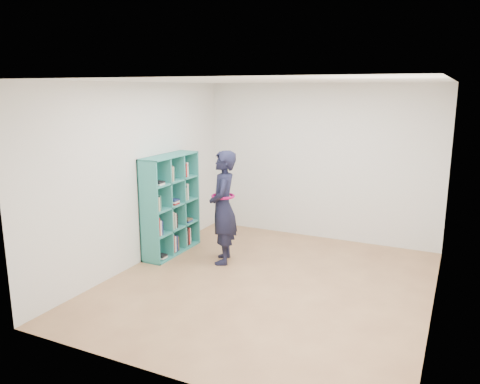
% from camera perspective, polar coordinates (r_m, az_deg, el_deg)
% --- Properties ---
extents(floor, '(4.50, 4.50, 0.00)m').
position_cam_1_polar(floor, '(6.26, 3.37, -11.17)').
color(floor, '#8E6040').
rests_on(floor, ground).
extents(ceiling, '(4.50, 4.50, 0.00)m').
position_cam_1_polar(ceiling, '(5.73, 3.71, 13.37)').
color(ceiling, white).
rests_on(ceiling, wall_back).
extents(wall_left, '(0.02, 4.50, 2.60)m').
position_cam_1_polar(wall_left, '(6.85, -12.16, 2.04)').
color(wall_left, silver).
rests_on(wall_left, floor).
extents(wall_right, '(0.02, 4.50, 2.60)m').
position_cam_1_polar(wall_right, '(5.45, 23.39, -1.38)').
color(wall_right, silver).
rests_on(wall_right, floor).
extents(wall_back, '(4.00, 0.02, 2.60)m').
position_cam_1_polar(wall_back, '(7.96, 9.67, 3.58)').
color(wall_back, silver).
rests_on(wall_back, floor).
extents(wall_front, '(4.00, 0.02, 2.60)m').
position_cam_1_polar(wall_front, '(3.94, -9.00, -5.60)').
color(wall_front, silver).
rests_on(wall_front, floor).
extents(bookshelf, '(0.34, 1.15, 1.54)m').
position_cam_1_polar(bookshelf, '(7.27, -8.63, -1.63)').
color(bookshelf, teal).
rests_on(bookshelf, floor).
extents(person, '(0.60, 0.71, 1.66)m').
position_cam_1_polar(person, '(6.77, -2.07, -1.88)').
color(person, black).
rests_on(person, floor).
extents(smartphone, '(0.07, 0.09, 0.13)m').
position_cam_1_polar(smartphone, '(6.84, -3.21, -0.80)').
color(smartphone, silver).
rests_on(smartphone, person).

